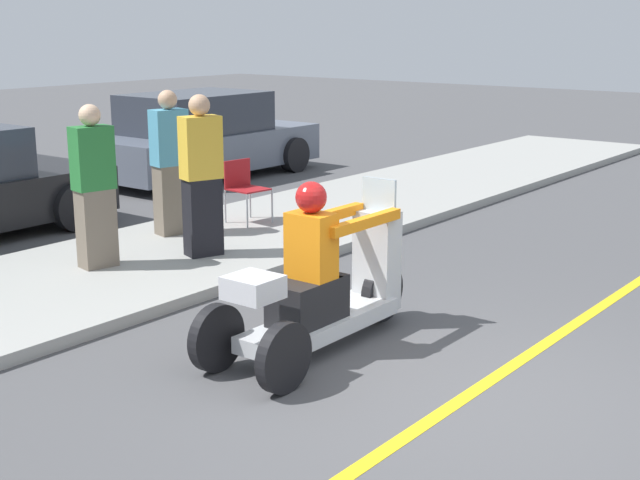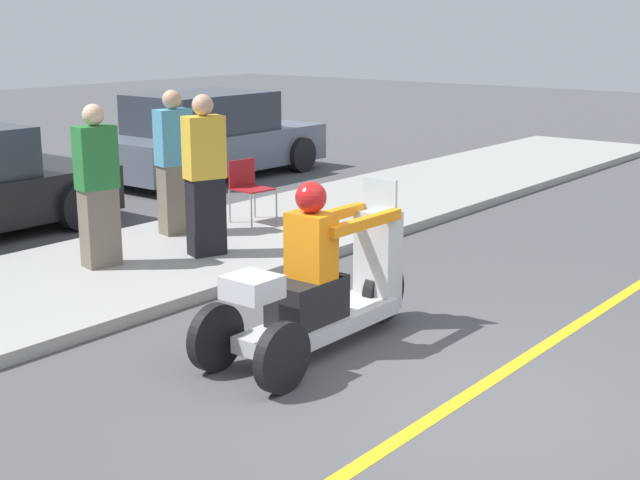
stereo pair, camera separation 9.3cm
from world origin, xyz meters
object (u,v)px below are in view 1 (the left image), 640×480
spectator_by_tree (170,166)px  spectator_with_child (94,190)px  motorcycle_trike (321,290)px  parked_car_lot_right (202,138)px  folding_chair_curbside (243,184)px  spectator_near_curb (202,179)px

spectator_by_tree → spectator_with_child: 1.65m
motorcycle_trike → parked_car_lot_right: 8.83m
spectator_with_child → folding_chair_curbside: spectator_with_child is taller
motorcycle_trike → folding_chair_curbside: 4.55m
parked_car_lot_right → spectator_with_child: bearing=-145.1°
spectator_by_tree → motorcycle_trike: bearing=-115.6°
motorcycle_trike → folding_chair_curbside: motorcycle_trike is taller
spectator_with_child → motorcycle_trike: bearing=-94.2°
spectator_with_child → parked_car_lot_right: bearing=34.9°
spectator_with_child → spectator_by_tree: bearing=17.8°
motorcycle_trike → spectator_with_child: 3.30m
spectator_near_curb → spectator_with_child: size_ratio=1.04×
spectator_with_child → parked_car_lot_right: spectator_with_child is taller
spectator_with_child → parked_car_lot_right: size_ratio=0.41×
motorcycle_trike → spectator_with_child: spectator_with_child is taller
folding_chair_curbside → spectator_by_tree: bearing=167.3°
parked_car_lot_right → spectator_by_tree: bearing=-139.4°
motorcycle_trike → parked_car_lot_right: parked_car_lot_right is taller
folding_chair_curbside → spectator_near_curb: bearing=-152.5°
spectator_near_curb → spectator_by_tree: (0.51, 1.06, -0.01)m
spectator_near_curb → spectator_with_child: spectator_near_curb is taller
spectator_with_child → parked_car_lot_right: 6.40m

